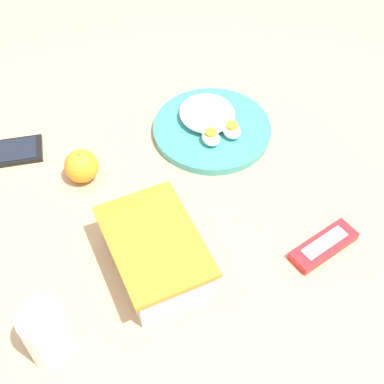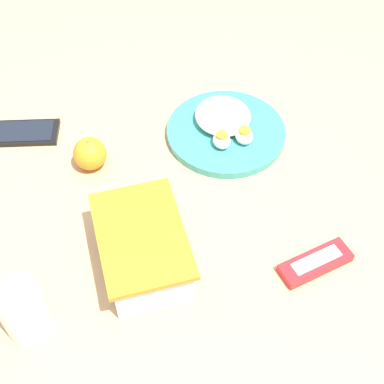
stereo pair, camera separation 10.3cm
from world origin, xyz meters
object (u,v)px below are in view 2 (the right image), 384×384
food_container (143,249)px  drinking_glass (23,311)px  candy_bar (316,263)px  rice_plate (225,128)px  cell_phone (23,133)px  orange_fruit (90,154)px

food_container → drinking_glass: drinking_glass is taller
food_container → candy_bar: (-0.09, -0.29, -0.03)m
food_container → rice_plate: 0.37m
candy_bar → cell_phone: candy_bar is taller
orange_fruit → cell_phone: orange_fruit is taller
candy_bar → cell_phone: bearing=44.8°
orange_fruit → candy_bar: (-0.35, -0.35, -0.02)m
orange_fruit → drinking_glass: drinking_glass is taller
food_container → drinking_glass: size_ratio=1.92×
orange_fruit → cell_phone: size_ratio=0.41×
orange_fruit → drinking_glass: 0.37m
rice_plate → candy_bar: rice_plate is taller
rice_plate → candy_bar: size_ratio=1.83×
cell_phone → rice_plate: bearing=-105.2°
food_container → orange_fruit: (0.26, 0.05, -0.00)m
candy_bar → food_container: bearing=72.6°
orange_fruit → drinking_glass: bearing=155.3°
drinking_glass → cell_phone: bearing=-2.8°
food_container → cell_phone: size_ratio=1.31×
rice_plate → drinking_glass: size_ratio=2.30×
candy_bar → drinking_glass: 0.50m
rice_plate → cell_phone: bearing=74.8°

